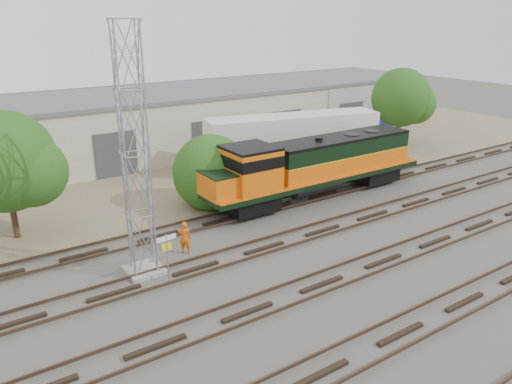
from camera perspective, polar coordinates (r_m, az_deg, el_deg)
ground at (r=27.42m, az=9.69°, el=-5.54°), size 140.00×140.00×0.00m
dirt_strip at (r=38.82m, az=-5.66°, el=2.21°), size 80.00×16.00×0.02m
tracks at (r=25.55m, az=14.35°, el=-7.65°), size 80.00×20.40×0.28m
warehouse at (r=45.17m, az=-10.64°, el=7.89°), size 58.40×10.40×5.30m
locomotive at (r=32.75m, az=6.70°, el=3.07°), size 16.54×2.90×3.98m
signal_tower at (r=22.47m, az=-13.62°, el=3.62°), size 1.68×1.68×11.38m
sign_post at (r=22.75m, az=-10.14°, el=-6.46°), size 0.95×0.12×2.33m
worker at (r=25.63m, az=-8.14°, el=-5.17°), size 0.75×0.73×1.73m
semi_trailer at (r=39.47m, az=4.71°, el=6.54°), size 14.10×5.89×4.26m
dumpster_blue at (r=53.41m, az=14.14°, el=7.31°), size 1.86×1.78×1.50m
dumpster_red at (r=50.05m, az=11.53°, el=6.66°), size 1.90×1.84×1.40m
tree_west at (r=28.92m, az=-26.18°, el=2.87°), size 5.62×5.36×7.01m
tree_mid at (r=31.50m, az=-4.58°, el=1.96°), size 5.11×4.87×4.87m
tree_east at (r=47.82m, az=16.63°, el=10.13°), size 5.56×5.30×7.15m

